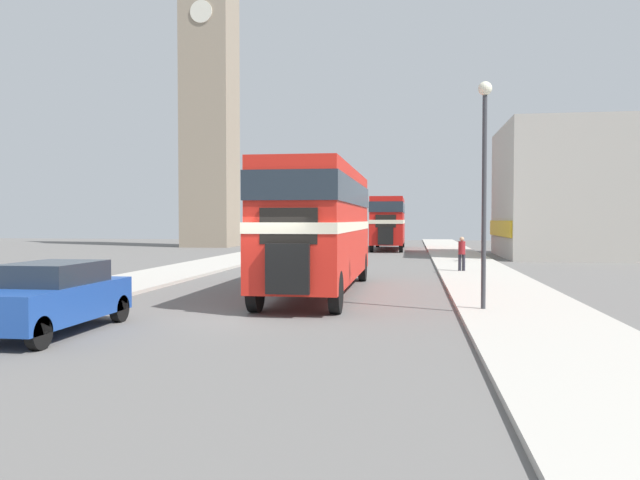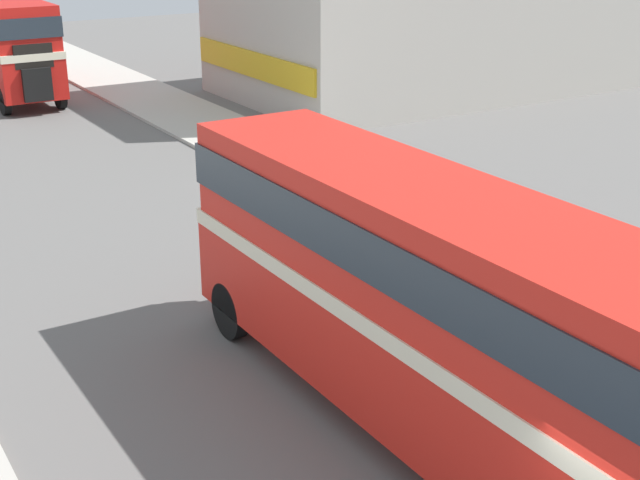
{
  "view_description": "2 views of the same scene",
  "coord_description": "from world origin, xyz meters",
  "px_view_note": "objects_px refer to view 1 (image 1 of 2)",
  "views": [
    {
      "loc": [
        3.82,
        -15.17,
        2.43
      ],
      "look_at": [
        0.81,
        5.13,
        1.76
      ],
      "focal_mm": 35.0,
      "sensor_mm": 36.0,
      "label": 1
    },
    {
      "loc": [
        -6.96,
        -4.65,
        7.87
      ],
      "look_at": [
        0.81,
        7.89,
        2.28
      ],
      "focal_mm": 50.0,
      "sensor_mm": 36.0,
      "label": 2
    }
  ],
  "objects_px": {
    "double_decker_bus": "(320,220)",
    "church_tower": "(209,48)",
    "bus_distant": "(388,219)",
    "bicycle_on_pavement": "(464,255)",
    "car_parked_near": "(51,297)",
    "pedestrian_walking": "(462,252)",
    "street_lamp": "(484,160)"
  },
  "relations": [
    {
      "from": "double_decker_bus",
      "to": "church_tower",
      "type": "bearing_deg",
      "value": 113.89
    },
    {
      "from": "bus_distant",
      "to": "church_tower",
      "type": "height_order",
      "value": "church_tower"
    },
    {
      "from": "bicycle_on_pavement",
      "to": "church_tower",
      "type": "bearing_deg",
      "value": 138.26
    },
    {
      "from": "car_parked_near",
      "to": "church_tower",
      "type": "bearing_deg",
      "value": 103.95
    },
    {
      "from": "pedestrian_walking",
      "to": "double_decker_bus",
      "type": "bearing_deg",
      "value": -121.63
    },
    {
      "from": "bus_distant",
      "to": "pedestrian_walking",
      "type": "bearing_deg",
      "value": -79.45
    },
    {
      "from": "bus_distant",
      "to": "church_tower",
      "type": "bearing_deg",
      "value": 168.57
    },
    {
      "from": "double_decker_bus",
      "to": "street_lamp",
      "type": "bearing_deg",
      "value": -37.6
    },
    {
      "from": "bus_distant",
      "to": "bicycle_on_pavement",
      "type": "distance_m",
      "value": 16.28
    },
    {
      "from": "double_decker_bus",
      "to": "church_tower",
      "type": "xyz_separation_m",
      "value": [
        -15.09,
        34.07,
        15.45
      ]
    },
    {
      "from": "double_decker_bus",
      "to": "pedestrian_walking",
      "type": "height_order",
      "value": "double_decker_bus"
    },
    {
      "from": "car_parked_near",
      "to": "street_lamp",
      "type": "xyz_separation_m",
      "value": [
        9.49,
        4.27,
        3.18
      ]
    },
    {
      "from": "double_decker_bus",
      "to": "street_lamp",
      "type": "relative_size",
      "value": 1.85
    },
    {
      "from": "double_decker_bus",
      "to": "bicycle_on_pavement",
      "type": "relative_size",
      "value": 6.15
    },
    {
      "from": "car_parked_near",
      "to": "street_lamp",
      "type": "distance_m",
      "value": 10.88
    },
    {
      "from": "bus_distant",
      "to": "street_lamp",
      "type": "distance_m",
      "value": 34.76
    },
    {
      "from": "car_parked_near",
      "to": "bicycle_on_pavement",
      "type": "bearing_deg",
      "value": 65.79
    },
    {
      "from": "double_decker_bus",
      "to": "bicycle_on_pavement",
      "type": "bearing_deg",
      "value": 69.12
    },
    {
      "from": "pedestrian_walking",
      "to": "bicycle_on_pavement",
      "type": "relative_size",
      "value": 0.88
    },
    {
      "from": "bus_distant",
      "to": "church_tower",
      "type": "xyz_separation_m",
      "value": [
        -16.17,
        3.27,
        15.38
      ]
    },
    {
      "from": "double_decker_bus",
      "to": "bicycle_on_pavement",
      "type": "height_order",
      "value": "double_decker_bus"
    },
    {
      "from": "double_decker_bus",
      "to": "car_parked_near",
      "type": "bearing_deg",
      "value": -120.14
    },
    {
      "from": "double_decker_bus",
      "to": "church_tower",
      "type": "distance_m",
      "value": 40.34
    },
    {
      "from": "bicycle_on_pavement",
      "to": "church_tower",
      "type": "relative_size",
      "value": 0.05
    },
    {
      "from": "car_parked_near",
      "to": "bicycle_on_pavement",
      "type": "xyz_separation_m",
      "value": [
        10.51,
        23.37,
        -0.3
      ]
    },
    {
      "from": "bus_distant",
      "to": "street_lamp",
      "type": "relative_size",
      "value": 1.84
    },
    {
      "from": "car_parked_near",
      "to": "pedestrian_walking",
      "type": "distance_m",
      "value": 19.22
    },
    {
      "from": "double_decker_bus",
      "to": "street_lamp",
      "type": "height_order",
      "value": "street_lamp"
    },
    {
      "from": "car_parked_near",
      "to": "bicycle_on_pavement",
      "type": "distance_m",
      "value": 25.63
    },
    {
      "from": "double_decker_bus",
      "to": "church_tower",
      "type": "relative_size",
      "value": 0.31
    },
    {
      "from": "bus_distant",
      "to": "double_decker_bus",
      "type": "bearing_deg",
      "value": -92.0
    },
    {
      "from": "pedestrian_walking",
      "to": "church_tower",
      "type": "height_order",
      "value": "church_tower"
    }
  ]
}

